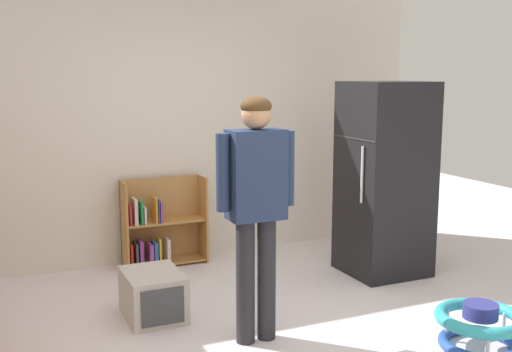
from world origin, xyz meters
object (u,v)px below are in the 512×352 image
(pet_carrier, at_px, (153,295))
(bookshelf, at_px, (159,228))
(baby_walker, at_px, (480,326))
(standing_person, at_px, (256,197))
(refrigerator, at_px, (385,179))

(pet_carrier, bearing_deg, bookshelf, 72.76)
(baby_walker, bearing_deg, standing_person, 150.67)
(bookshelf, bearing_deg, refrigerator, -30.10)
(refrigerator, xyz_separation_m, standing_person, (-1.70, -0.89, 0.14))
(refrigerator, relative_size, standing_person, 1.04)
(bookshelf, bearing_deg, pet_carrier, -107.24)
(standing_person, bearing_deg, baby_walker, -29.33)
(standing_person, xyz_separation_m, baby_walker, (1.33, -0.75, -0.87))
(bookshelf, height_order, standing_person, standing_person)
(bookshelf, xyz_separation_m, pet_carrier, (-0.40, -1.28, -0.18))
(refrigerator, height_order, bookshelf, refrigerator)
(standing_person, bearing_deg, refrigerator, 27.68)
(bookshelf, height_order, pet_carrier, bookshelf)
(baby_walker, relative_size, pet_carrier, 1.09)
(refrigerator, distance_m, baby_walker, 1.83)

